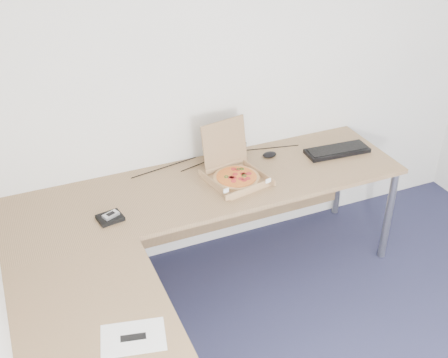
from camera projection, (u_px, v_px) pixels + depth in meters
name	position (u px, v px, depth m)	size (l,w,h in m)	color
desk	(183.00, 239.00, 3.02)	(2.50, 2.20, 0.73)	#94704A
pizza_box	(235.00, 174.00, 3.47)	(0.32, 0.37, 0.33)	tan
drinking_glass	(242.00, 150.00, 3.71)	(0.06, 0.06, 0.11)	silver
keyboard	(337.00, 151.00, 3.79)	(0.44, 0.16, 0.03)	black
mouse	(269.00, 155.00, 3.74)	(0.10, 0.06, 0.04)	black
wallet	(110.00, 218.00, 3.12)	(0.14, 0.11, 0.02)	black
phone	(111.00, 215.00, 3.11)	(0.09, 0.05, 0.02)	#B2B5BA
paper_sheet	(133.00, 337.00, 2.39)	(0.27, 0.19, 0.00)	white
dome_speaker	(236.00, 151.00, 3.73)	(0.10, 0.10, 0.08)	black
cable_bundle	(213.00, 159.00, 3.72)	(0.57, 0.04, 0.01)	black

